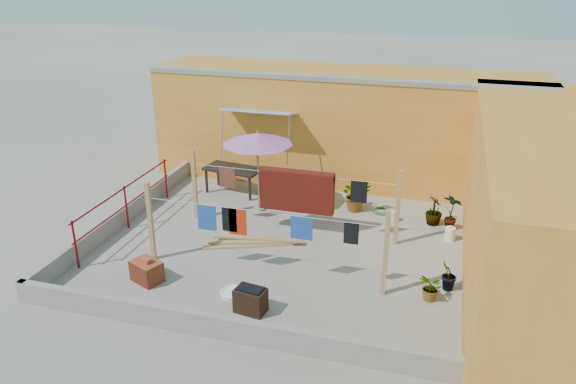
{
  "coord_description": "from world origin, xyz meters",
  "views": [
    {
      "loc": [
        3.35,
        -10.96,
        6.07
      ],
      "look_at": [
        0.06,
        0.3,
        1.2
      ],
      "focal_mm": 35.0,
      "sensor_mm": 36.0,
      "label": 1
    }
  ],
  "objects_px": {
    "water_jug_a": "(450,234)",
    "green_hose": "(381,211)",
    "patio_umbrella": "(258,139)",
    "brick_stack": "(147,271)",
    "outdoor_table": "(233,170)",
    "plant_back_a": "(356,194)",
    "white_basin": "(233,292)",
    "brazier": "(250,300)",
    "water_jug_b": "(392,216)"
  },
  "relations": [
    {
      "from": "outdoor_table",
      "to": "water_jug_a",
      "type": "height_order",
      "value": "outdoor_table"
    },
    {
      "from": "brick_stack",
      "to": "water_jug_a",
      "type": "height_order",
      "value": "brick_stack"
    },
    {
      "from": "water_jug_b",
      "to": "brick_stack",
      "type": "bearing_deg",
      "value": -136.59
    },
    {
      "from": "patio_umbrella",
      "to": "green_hose",
      "type": "bearing_deg",
      "value": 13.6
    },
    {
      "from": "water_jug_a",
      "to": "plant_back_a",
      "type": "xyz_separation_m",
      "value": [
        -2.41,
        1.1,
        0.27
      ]
    },
    {
      "from": "white_basin",
      "to": "plant_back_a",
      "type": "bearing_deg",
      "value": 71.08
    },
    {
      "from": "brick_stack",
      "to": "white_basin",
      "type": "bearing_deg",
      "value": 0.24
    },
    {
      "from": "outdoor_table",
      "to": "brazier",
      "type": "bearing_deg",
      "value": -65.57
    },
    {
      "from": "water_jug_b",
      "to": "green_hose",
      "type": "height_order",
      "value": "water_jug_b"
    },
    {
      "from": "water_jug_a",
      "to": "green_hose",
      "type": "bearing_deg",
      "value": 146.7
    },
    {
      "from": "outdoor_table",
      "to": "water_jug_a",
      "type": "xyz_separation_m",
      "value": [
        5.91,
        -1.32,
        -0.5
      ]
    },
    {
      "from": "patio_umbrella",
      "to": "water_jug_b",
      "type": "distance_m",
      "value": 3.88
    },
    {
      "from": "outdoor_table",
      "to": "green_hose",
      "type": "xyz_separation_m",
      "value": [
        4.16,
        -0.18,
        -0.63
      ]
    },
    {
      "from": "plant_back_a",
      "to": "brick_stack",
      "type": "bearing_deg",
      "value": -126.55
    },
    {
      "from": "water_jug_a",
      "to": "green_hose",
      "type": "xyz_separation_m",
      "value": [
        -1.74,
        1.15,
        -0.13
      ]
    },
    {
      "from": "patio_umbrella",
      "to": "white_basin",
      "type": "relative_size",
      "value": 4.65
    },
    {
      "from": "outdoor_table",
      "to": "water_jug_a",
      "type": "relative_size",
      "value": 4.48
    },
    {
      "from": "white_basin",
      "to": "water_jug_b",
      "type": "height_order",
      "value": "water_jug_b"
    },
    {
      "from": "water_jug_a",
      "to": "patio_umbrella",
      "type": "bearing_deg",
      "value": 175.32
    },
    {
      "from": "water_jug_a",
      "to": "green_hose",
      "type": "height_order",
      "value": "water_jug_a"
    },
    {
      "from": "patio_umbrella",
      "to": "outdoor_table",
      "type": "distance_m",
      "value": 1.9
    },
    {
      "from": "brazier",
      "to": "green_hose",
      "type": "relative_size",
      "value": 1.3
    },
    {
      "from": "outdoor_table",
      "to": "plant_back_a",
      "type": "height_order",
      "value": "plant_back_a"
    },
    {
      "from": "water_jug_a",
      "to": "plant_back_a",
      "type": "height_order",
      "value": "plant_back_a"
    },
    {
      "from": "green_hose",
      "to": "water_jug_a",
      "type": "bearing_deg",
      "value": -33.3
    },
    {
      "from": "water_jug_a",
      "to": "green_hose",
      "type": "relative_size",
      "value": 0.78
    },
    {
      "from": "water_jug_a",
      "to": "outdoor_table",
      "type": "bearing_deg",
      "value": 167.4
    },
    {
      "from": "patio_umbrella",
      "to": "water_jug_a",
      "type": "height_order",
      "value": "patio_umbrella"
    },
    {
      "from": "outdoor_table",
      "to": "water_jug_b",
      "type": "height_order",
      "value": "outdoor_table"
    },
    {
      "from": "water_jug_b",
      "to": "plant_back_a",
      "type": "bearing_deg",
      "value": 155.77
    },
    {
      "from": "outdoor_table",
      "to": "green_hose",
      "type": "distance_m",
      "value": 4.22
    },
    {
      "from": "patio_umbrella",
      "to": "brick_stack",
      "type": "bearing_deg",
      "value": -104.67
    },
    {
      "from": "white_basin",
      "to": "patio_umbrella",
      "type": "bearing_deg",
      "value": 101.81
    },
    {
      "from": "patio_umbrella",
      "to": "water_jug_b",
      "type": "height_order",
      "value": "patio_umbrella"
    },
    {
      "from": "brick_stack",
      "to": "white_basin",
      "type": "distance_m",
      "value": 1.88
    },
    {
      "from": "patio_umbrella",
      "to": "plant_back_a",
      "type": "xyz_separation_m",
      "value": [
        2.43,
        0.71,
        -1.5
      ]
    },
    {
      "from": "plant_back_a",
      "to": "brazier",
      "type": "bearing_deg",
      "value": -101.97
    },
    {
      "from": "brick_stack",
      "to": "water_jug_a",
      "type": "distance_m",
      "value": 6.88
    },
    {
      "from": "outdoor_table",
      "to": "white_basin",
      "type": "relative_size",
      "value": 3.26
    },
    {
      "from": "plant_back_a",
      "to": "outdoor_table",
      "type": "bearing_deg",
      "value": 176.47
    },
    {
      "from": "patio_umbrella",
      "to": "brick_stack",
      "type": "xyz_separation_m",
      "value": [
        -1.04,
        -3.97,
        -1.71
      ]
    },
    {
      "from": "brick_stack",
      "to": "green_hose",
      "type": "relative_size",
      "value": 1.54
    },
    {
      "from": "water_jug_b",
      "to": "plant_back_a",
      "type": "distance_m",
      "value": 1.14
    },
    {
      "from": "brick_stack",
      "to": "patio_umbrella",
      "type": "bearing_deg",
      "value": 75.33
    },
    {
      "from": "brazier",
      "to": "water_jug_a",
      "type": "height_order",
      "value": "brazier"
    },
    {
      "from": "outdoor_table",
      "to": "brick_stack",
      "type": "bearing_deg",
      "value": -89.66
    },
    {
      "from": "water_jug_a",
      "to": "plant_back_a",
      "type": "bearing_deg",
      "value": 155.36
    },
    {
      "from": "brazier",
      "to": "white_basin",
      "type": "height_order",
      "value": "brazier"
    },
    {
      "from": "brick_stack",
      "to": "plant_back_a",
      "type": "height_order",
      "value": "plant_back_a"
    },
    {
      "from": "plant_back_a",
      "to": "green_hose",
      "type": "bearing_deg",
      "value": 3.51
    }
  ]
}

